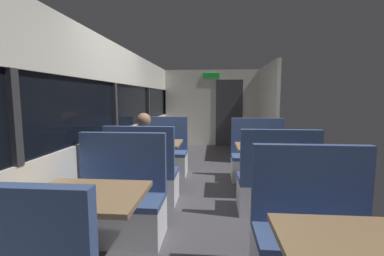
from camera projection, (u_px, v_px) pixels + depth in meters
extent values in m
cube|color=#423F44|center=(207.00, 193.00, 4.16)|extent=(3.30, 9.20, 0.02)
cube|color=beige|center=(116.00, 161.00, 4.23)|extent=(0.08, 8.40, 0.95)
cube|color=beige|center=(112.00, 63.00, 4.05)|extent=(0.08, 8.40, 0.60)
cube|color=black|center=(113.00, 107.00, 4.13)|extent=(0.03, 8.40, 0.75)
cube|color=#2D2D30|center=(14.00, 118.00, 2.05)|extent=(0.06, 0.08, 0.75)
cube|color=#2D2D30|center=(115.00, 107.00, 4.13)|extent=(0.06, 0.08, 0.75)
cube|color=#2D2D30|center=(148.00, 104.00, 6.20)|extent=(0.06, 0.08, 0.75)
cube|color=#2D2D30|center=(165.00, 102.00, 8.28)|extent=(0.06, 0.08, 0.75)
cube|color=beige|center=(211.00, 108.00, 8.19)|extent=(2.90, 0.08, 2.30)
cube|color=#333338|center=(229.00, 113.00, 8.11)|extent=(0.80, 0.04, 2.00)
cube|color=green|center=(211.00, 76.00, 8.02)|extent=(0.50, 0.03, 0.16)
cube|color=beige|center=(267.00, 110.00, 6.88)|extent=(0.08, 2.40, 2.30)
cylinder|color=#9E9EA3|center=(88.00, 240.00, 2.13)|extent=(0.10, 0.10, 0.70)
cube|color=olive|center=(86.00, 195.00, 2.08)|extent=(0.90, 0.70, 0.04)
cube|color=silver|center=(118.00, 221.00, 2.80)|extent=(0.95, 0.50, 0.39)
cube|color=#384C7A|center=(117.00, 200.00, 2.77)|extent=(0.95, 0.50, 0.06)
cube|color=#384C7A|center=(123.00, 162.00, 2.94)|extent=(0.95, 0.08, 0.65)
cylinder|color=#9E9EA3|center=(154.00, 165.00, 4.46)|extent=(0.10, 0.10, 0.70)
cube|color=olive|center=(154.00, 143.00, 4.42)|extent=(0.90, 0.70, 0.04)
cube|color=silver|center=(144.00, 188.00, 3.82)|extent=(0.95, 0.50, 0.39)
cube|color=#384C7A|center=(144.00, 172.00, 3.80)|extent=(0.95, 0.50, 0.06)
cube|color=#384C7A|center=(139.00, 151.00, 3.55)|extent=(0.95, 0.08, 0.65)
cube|color=silver|center=(162.00, 164.00, 5.13)|extent=(0.95, 0.50, 0.39)
cube|color=#384C7A|center=(162.00, 153.00, 5.10)|extent=(0.95, 0.50, 0.06)
cube|color=#384C7A|center=(163.00, 133.00, 5.27)|extent=(0.95, 0.08, 0.65)
cube|color=olive|center=(372.00, 250.00, 1.34)|extent=(0.90, 0.70, 0.04)
cube|color=#384C7A|center=(318.00, 238.00, 2.03)|extent=(0.95, 0.50, 0.06)
cube|color=#384C7A|center=(311.00, 184.00, 2.20)|extent=(0.95, 0.08, 0.65)
cylinder|color=#9E9EA3|center=(265.00, 171.00, 4.11)|extent=(0.10, 0.10, 0.70)
cube|color=olive|center=(266.00, 147.00, 4.07)|extent=(0.90, 0.70, 0.04)
cube|color=silver|center=(275.00, 197.00, 3.48)|extent=(0.95, 0.50, 0.39)
cube|color=#384C7A|center=(275.00, 180.00, 3.45)|extent=(0.95, 0.50, 0.06)
cube|color=#384C7A|center=(280.00, 156.00, 3.20)|extent=(0.95, 0.08, 0.65)
cube|color=silver|center=(258.00, 169.00, 4.78)|extent=(0.95, 0.50, 0.39)
cube|color=#384C7A|center=(259.00, 157.00, 4.76)|extent=(0.95, 0.50, 0.06)
cube|color=#384C7A|center=(257.00, 136.00, 4.93)|extent=(0.95, 0.08, 0.65)
cube|color=#26262D|center=(144.00, 186.00, 3.82)|extent=(0.30, 0.36, 0.45)
cube|color=#3F598C|center=(144.00, 149.00, 3.81)|extent=(0.34, 0.22, 0.60)
sphere|color=#8C664C|center=(144.00, 120.00, 3.78)|extent=(0.20, 0.20, 0.20)
cylinder|color=#3F598C|center=(134.00, 145.00, 4.00)|extent=(0.07, 0.28, 0.07)
cylinder|color=#3F598C|center=(160.00, 145.00, 3.97)|extent=(0.07, 0.28, 0.07)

